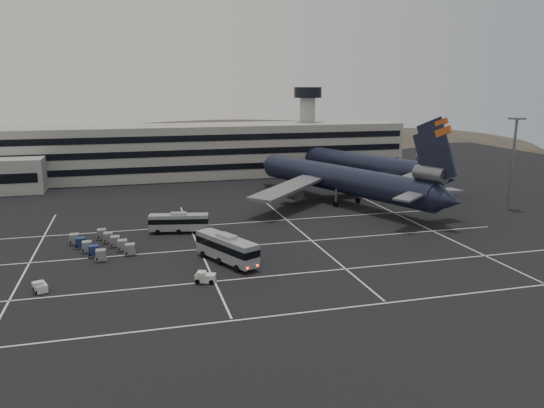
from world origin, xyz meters
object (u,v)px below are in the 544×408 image
Objects in this scene: bus_near at (227,247)px; trijet_main at (343,179)px; tug_a at (41,287)px; uld_cluster at (101,244)px; bus_far at (179,222)px.

trijet_main is at bearing 20.41° from bus_near.
trijet_main is 65.41m from tug_a.
uld_cluster is at bearing 121.29° from bus_near.
trijet_main is 38.28m from bus_far.
bus_far is 3.92× the size of tug_a.
bus_far reaches higher than tug_a.
uld_cluster is at bearing -178.07° from trijet_main.
tug_a is (-18.72, -22.34, -1.27)m from bus_far.
bus_near is at bearing -152.92° from bus_far.
bus_near is at bearing -33.13° from uld_cluster.
bus_far is (-35.47, -14.01, -3.33)m from trijet_main.
bus_far is 29.17m from tug_a.
trijet_main reaches higher than tug_a.
bus_near is 20.71m from uld_cluster.
trijet_main is 21.38× the size of tug_a.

